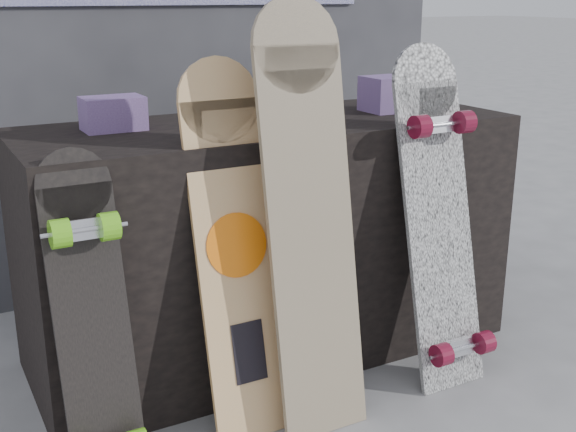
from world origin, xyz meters
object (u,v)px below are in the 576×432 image
vendor_table (270,239)px  longboard_celtic (309,208)px  longboard_geisha (235,240)px  longboard_cascadia (440,213)px  skateboard_dark (93,318)px

vendor_table → longboard_celtic: (-0.10, -0.42, 0.24)m
longboard_geisha → vendor_table: bearing=50.1°
longboard_geisha → longboard_cascadia: longboard_cascadia is taller
longboard_geisha → longboard_celtic: longboard_celtic is taller
longboard_celtic → vendor_table: bearing=77.1°
longboard_cascadia → longboard_geisha: bearing=174.6°
longboard_celtic → longboard_cascadia: bearing=2.7°
vendor_table → longboard_geisha: longboard_geisha is taller
longboard_celtic → skateboard_dark: size_ratio=1.42×
longboard_geisha → longboard_celtic: 0.22m
longboard_celtic → skateboard_dark: bearing=177.0°
longboard_celtic → skateboard_dark: (-0.60, 0.03, -0.21)m
vendor_table → longboard_celtic: bearing=-102.9°
vendor_table → skateboard_dark: bearing=-150.6°
vendor_table → longboard_geisha: (-0.28, -0.34, 0.15)m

